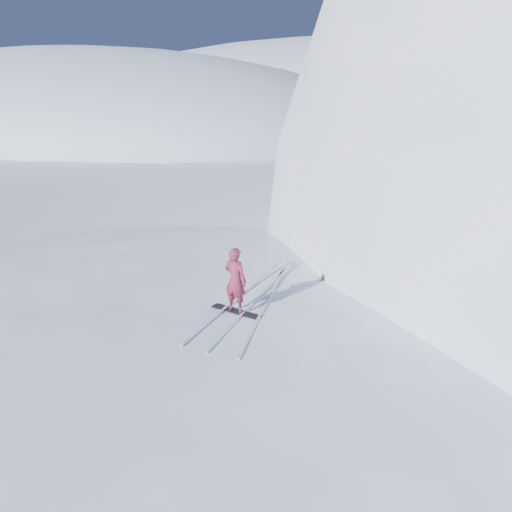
# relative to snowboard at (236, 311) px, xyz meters

# --- Properties ---
(ground) EXTENTS (400.00, 400.00, 0.00)m
(ground) POSITION_rel_snowboard_xyz_m (0.22, -3.44, -2.41)
(ground) COLOR white
(ground) RESTS_ON ground
(near_ridge) EXTENTS (36.00, 28.00, 4.80)m
(near_ridge) POSITION_rel_snowboard_xyz_m (1.22, -0.44, -2.41)
(near_ridge) COLOR white
(near_ridge) RESTS_ON ground
(far_ridge_a) EXTENTS (120.00, 70.00, 28.00)m
(far_ridge_a) POSITION_rel_snowboard_xyz_m (-69.78, 56.56, -2.41)
(far_ridge_a) COLOR white
(far_ridge_a) RESTS_ON ground
(far_ridge_c) EXTENTS (140.00, 90.00, 36.00)m
(far_ridge_c) POSITION_rel_snowboard_xyz_m (-39.78, 106.56, -2.41)
(far_ridge_c) COLOR white
(far_ridge_c) RESTS_ON ground
(wind_bumps) EXTENTS (16.00, 14.40, 1.00)m
(wind_bumps) POSITION_rel_snowboard_xyz_m (-0.34, -1.32, -2.41)
(wind_bumps) COLOR white
(wind_bumps) RESTS_ON ground
(snowboard) EXTENTS (1.33, 0.35, 0.02)m
(snowboard) POSITION_rel_snowboard_xyz_m (0.00, 0.00, 0.00)
(snowboard) COLOR black
(snowboard) RESTS_ON near_ridge
(snowboarder) EXTENTS (0.60, 0.42, 1.58)m
(snowboarder) POSITION_rel_snowboard_xyz_m (0.00, 0.00, 0.80)
(snowboarder) COLOR maroon
(snowboarder) RESTS_ON snowboard
(vapor_plume) EXTENTS (11.29, 9.03, 7.90)m
(vapor_plume) POSITION_rel_snowboard_xyz_m (-57.23, 43.49, -2.41)
(vapor_plume) COLOR white
(vapor_plume) RESTS_ON ground
(board_tracks) EXTENTS (1.86, 5.98, 0.04)m
(board_tracks) POSITION_rel_snowboard_xyz_m (-0.00, 1.03, 0.01)
(board_tracks) COLOR silver
(board_tracks) RESTS_ON ground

